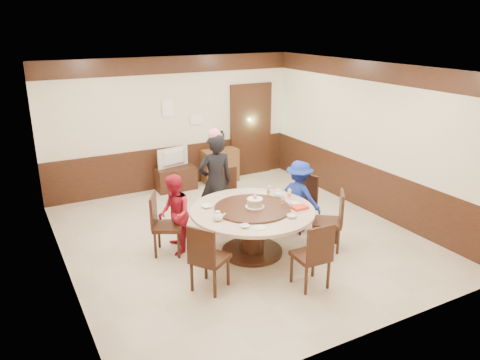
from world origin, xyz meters
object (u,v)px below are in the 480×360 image
television (175,158)px  thermos (221,141)px  person_red (174,214)px  shrimp_platter (300,208)px  banquet_table (252,222)px  side_cabinet (220,165)px  birthday_cake (255,203)px  tv_stand (176,178)px  person_blue (299,197)px  person_standing (215,183)px

television → thermos: size_ratio=1.94×
person_red → shrimp_platter: person_red is taller
banquet_table → side_cabinet: (1.09, 3.38, -0.16)m
birthday_cake → tv_stand: 3.41m
banquet_table → television: 3.36m
person_red → person_blue: person_red is taller
banquet_table → person_blue: 1.18m
tv_stand → television: (-0.00, 0.00, 0.46)m
shrimp_platter → television: television is taller
birthday_cake → tv_stand: birthday_cake is taller
person_blue → side_cabinet: 3.04m
birthday_cake → thermos: size_ratio=0.78×
person_red → thermos: person_red is taller
banquet_table → person_red: person_red is taller
television → thermos: bearing=169.7°
person_standing → person_blue: bearing=152.4°
person_blue → television: bearing=-4.8°
person_standing → side_cabinet: (1.19, 2.27, -0.48)m
person_standing → person_red: bearing=31.5°
person_red → television: 2.92m
person_standing → birthday_cake: 1.12m
side_cabinet → shrimp_platter: bearing=-97.2°
person_red → birthday_cake: (1.08, -0.63, 0.22)m
banquet_table → shrimp_platter: (0.61, -0.38, 0.24)m
person_blue → thermos: (0.01, 3.03, 0.31)m
person_blue → birthday_cake: size_ratio=4.26×
tv_stand → side_cabinet: (1.08, 0.03, 0.12)m
birthday_cake → thermos: 3.56m
person_standing → shrimp_platter: bearing=119.9°
television → tv_stand: bearing=168.2°
person_blue → television: person_blue is taller
tv_stand → side_cabinet: side_cabinet is taller
thermos → birthday_cake: bearing=-107.8°
person_standing → thermos: size_ratio=4.51×
shrimp_platter → person_red: bearing=148.4°
side_cabinet → thermos: size_ratio=2.11×
person_red → birthday_cake: size_ratio=4.28×
shrimp_platter → thermos: bearing=82.2°
person_blue → tv_stand: (-1.11, 3.00, -0.38)m
television → side_cabinet: (1.08, 0.03, -0.34)m
banquet_table → birthday_cake: (0.04, -0.00, 0.32)m
person_standing → television: bearing=-88.2°
banquet_table → person_blue: size_ratio=1.52×
person_blue → thermos: size_ratio=3.32×
birthday_cake → shrimp_platter: birthday_cake is taller
person_red → side_cabinet: person_red is taller
banquet_table → person_standing: person_standing is taller
shrimp_platter → thermos: (0.52, 3.77, 0.16)m
birthday_cake → tv_stand: bearing=90.5°
banquet_table → thermos: bearing=71.5°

